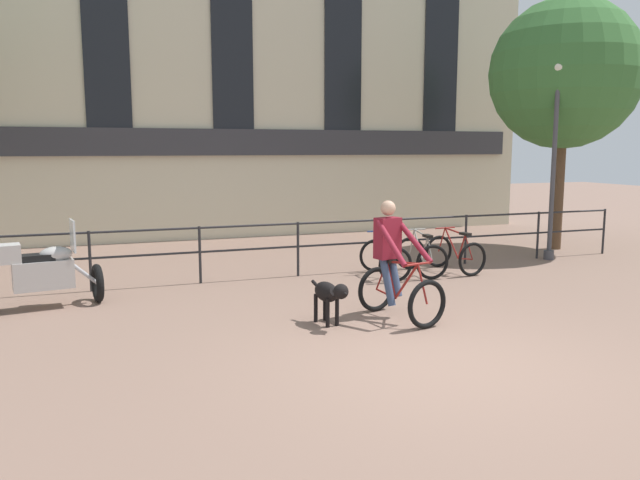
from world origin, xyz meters
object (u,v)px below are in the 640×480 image
(parked_motorcycle, at_px, (42,273))
(street_lamp, at_px, (554,150))
(dog, at_px, (330,294))
(parked_bicycle_near_lamp, at_px, (385,259))
(parked_bicycle_mid_right, at_px, (455,254))
(parked_bicycle_mid_left, at_px, (421,256))
(cyclist_with_bike, at_px, (395,266))

(parked_motorcycle, bearing_deg, street_lamp, -94.58)
(dog, bearing_deg, parked_motorcycle, 136.28)
(parked_bicycle_near_lamp, bearing_deg, parked_bicycle_mid_right, -175.48)
(parked_motorcycle, distance_m, parked_bicycle_mid_right, 7.53)
(parked_bicycle_mid_left, relative_size, parked_bicycle_mid_right, 0.99)
(cyclist_with_bike, height_order, street_lamp, street_lamp)
(cyclist_with_bike, distance_m, dog, 1.08)
(parked_bicycle_near_lamp, distance_m, parked_bicycle_mid_right, 1.55)
(street_lamp, bearing_deg, dog, -153.77)
(cyclist_with_bike, bearing_deg, parked_bicycle_mid_left, 40.65)
(parked_bicycle_mid_left, xyz_separation_m, street_lamp, (3.49, 0.47, 2.05))
(cyclist_with_bike, relative_size, parked_motorcycle, 0.96)
(dog, distance_m, parked_motorcycle, 4.49)
(dog, relative_size, street_lamp, 0.21)
(parked_bicycle_near_lamp, relative_size, parked_bicycle_mid_left, 1.00)
(parked_bicycle_mid_left, distance_m, street_lamp, 4.07)
(dog, height_order, parked_bicycle_near_lamp, parked_bicycle_near_lamp)
(cyclist_with_bike, bearing_deg, street_lamp, 16.54)
(parked_bicycle_mid_right, bearing_deg, parked_bicycle_mid_left, -6.47)
(cyclist_with_bike, relative_size, parked_bicycle_near_lamp, 1.47)
(cyclist_with_bike, bearing_deg, parked_bicycle_near_lamp, 53.26)
(dog, relative_size, parked_motorcycle, 0.51)
(parked_bicycle_mid_left, relative_size, street_lamp, 0.27)
(parked_bicycle_mid_right, xyz_separation_m, street_lamp, (2.71, 0.47, 2.05))
(parked_motorcycle, height_order, parked_bicycle_mid_right, parked_motorcycle)
(parked_bicycle_near_lamp, xyz_separation_m, parked_bicycle_mid_right, (1.55, 0.00, 0.00))
(dog, distance_m, parked_bicycle_near_lamp, 3.47)
(parked_bicycle_mid_left, bearing_deg, street_lamp, -167.47)
(parked_bicycle_near_lamp, distance_m, street_lamp, 4.75)
(dog, bearing_deg, cyclist_with_bike, -7.87)
(cyclist_with_bike, relative_size, parked_bicycle_mid_left, 1.46)
(dog, height_order, parked_bicycle_mid_left, parked_bicycle_mid_left)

